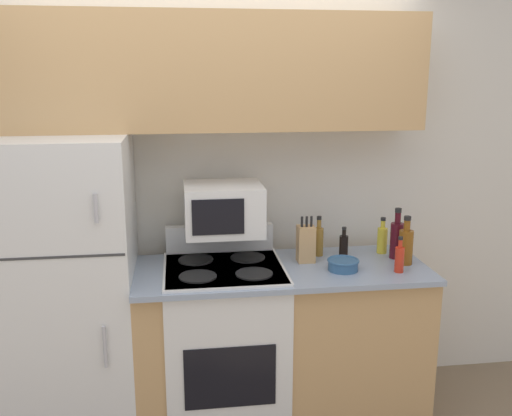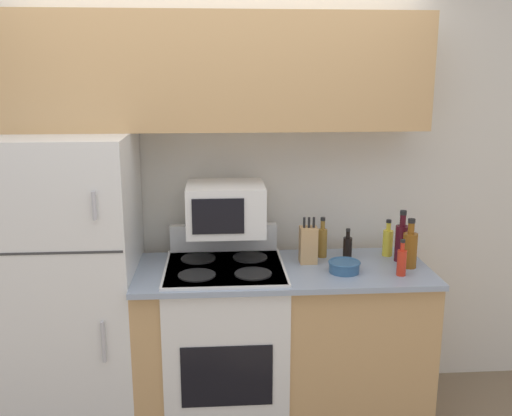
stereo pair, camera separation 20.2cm
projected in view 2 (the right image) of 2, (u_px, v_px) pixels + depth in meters
wall_back at (216, 193)px, 3.51m from camera, size 8.00×0.05×2.55m
lower_cabinets at (281, 343)px, 3.30m from camera, size 1.63×0.66×0.94m
refrigerator at (71, 285)px, 3.18m from camera, size 0.73×0.73×1.68m
upper_cabinets at (214, 72)px, 3.14m from camera, size 2.36×0.36×0.63m
stove at (225, 342)px, 3.27m from camera, size 0.66×0.65×1.11m
microwave at (225, 208)px, 3.20m from camera, size 0.43×0.37×0.28m
knife_block at (308, 245)px, 3.25m from camera, size 0.10×0.09×0.27m
bowl at (344, 266)px, 3.11m from camera, size 0.18×0.18×0.06m
bottle_vinegar at (322, 241)px, 3.35m from camera, size 0.06×0.06×0.24m
bottle_cooking_spray at (387, 242)px, 3.37m from camera, size 0.06×0.06×0.22m
bottle_whiskey at (409, 248)px, 3.17m from camera, size 0.08×0.08×0.28m
bottle_hot_sauce at (401, 261)px, 3.05m from camera, size 0.05×0.05×0.20m
bottle_soy_sauce at (347, 247)px, 3.33m from camera, size 0.05×0.05×0.18m
bottle_wine_red at (401, 241)px, 3.27m from camera, size 0.08×0.08×0.30m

